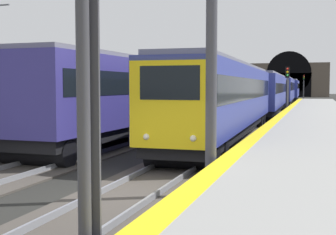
{
  "coord_description": "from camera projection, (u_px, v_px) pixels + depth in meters",
  "views": [
    {
      "loc": [
        -10.6,
        -4.42,
        2.81
      ],
      "look_at": [
        6.67,
        1.18,
        1.55
      ],
      "focal_mm": 48.81,
      "sensor_mm": 36.0,
      "label": 1
    }
  ],
  "objects": [
    {
      "name": "ground_plane",
      "position": [
        131.0,
        196.0,
        11.61
      ],
      "size": [
        320.0,
        320.0,
        0.0
      ],
      "primitive_type": "plane",
      "color": "black"
    },
    {
      "name": "platform_right",
      "position": [
        313.0,
        189.0,
        10.22
      ],
      "size": [
        112.0,
        4.51,
        1.02
      ],
      "primitive_type": "cube",
      "color": "gray",
      "rests_on": "ground_plane"
    },
    {
      "name": "railway_signal_near",
      "position": [
        83.0,
        22.0,
        5.27
      ],
      "size": [
        0.39,
        0.38,
        5.93
      ],
      "rotation": [
        0.0,
        0.0,
        3.14
      ],
      "color": "#38383D",
      "rests_on": "ground_plane"
    },
    {
      "name": "platform_right_edge_strip",
      "position": [
        225.0,
        161.0,
        10.8
      ],
      "size": [
        112.0,
        0.5,
        0.01
      ],
      "primitive_type": "cube",
      "color": "yellow",
      "rests_on": "platform_right"
    },
    {
      "name": "tunnel_portal",
      "position": [
        289.0,
        80.0,
        118.07
      ],
      "size": [
        2.75,
        19.92,
        11.67
      ],
      "color": "#51473D",
      "rests_on": "ground_plane"
    },
    {
      "name": "train_main_approaching",
      "position": [
        277.0,
        91.0,
        53.94
      ],
      "size": [
        84.6,
        3.13,
        3.96
      ],
      "rotation": [
        0.0,
        0.0,
        3.16
      ],
      "color": "navy",
      "rests_on": "ground_plane"
    },
    {
      "name": "track_main_line",
      "position": [
        131.0,
        195.0,
        11.61
      ],
      "size": [
        160.0,
        2.9,
        0.21
      ],
      "color": "#423D38",
      "rests_on": "ground_plane"
    },
    {
      "name": "railway_signal_far",
      "position": [
        304.0,
        84.0,
        100.25
      ],
      "size": [
        0.39,
        0.38,
        5.22
      ],
      "rotation": [
        0.0,
        0.0,
        3.14
      ],
      "color": "#38383D",
      "rests_on": "ground_plane"
    },
    {
      "name": "railway_signal_mid",
      "position": [
        287.0,
        86.0,
        43.04
      ],
      "size": [
        0.39,
        0.38,
        4.62
      ],
      "rotation": [
        0.0,
        0.0,
        3.14
      ],
      "color": "#4C4C54",
      "rests_on": "ground_plane"
    },
    {
      "name": "train_adjacent_platform",
      "position": [
        192.0,
        91.0,
        34.85
      ],
      "size": [
        42.16,
        3.37,
        4.22
      ],
      "rotation": [
        0.0,
        0.0,
        -0.02
      ],
      "color": "navy",
      "rests_on": "ground_plane"
    }
  ]
}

